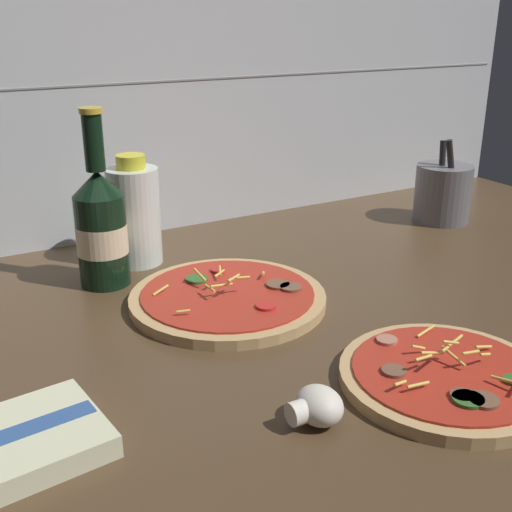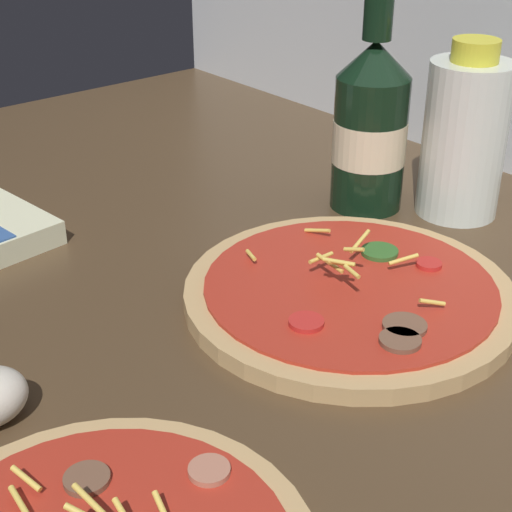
% 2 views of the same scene
% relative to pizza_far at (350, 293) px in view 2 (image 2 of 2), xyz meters
% --- Properties ---
extents(counter_slab, '(1.60, 0.90, 0.03)m').
position_rel_pizza_far_xyz_m(counter_slab, '(0.09, -0.10, -0.02)').
color(counter_slab, '#4C3823').
rests_on(counter_slab, ground).
extents(pizza_far, '(0.28, 0.28, 0.05)m').
position_rel_pizza_far_xyz_m(pizza_far, '(0.00, 0.00, 0.00)').
color(pizza_far, tan).
rests_on(pizza_far, counter_slab).
extents(beer_bottle, '(0.08, 0.08, 0.27)m').
position_rel_pizza_far_xyz_m(beer_bottle, '(-0.13, 0.16, 0.08)').
color(beer_bottle, black).
rests_on(beer_bottle, counter_slab).
extents(oil_bottle, '(0.08, 0.08, 0.18)m').
position_rel_pizza_far_xyz_m(oil_bottle, '(-0.06, 0.22, 0.07)').
color(oil_bottle, silver).
rests_on(oil_bottle, counter_slab).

